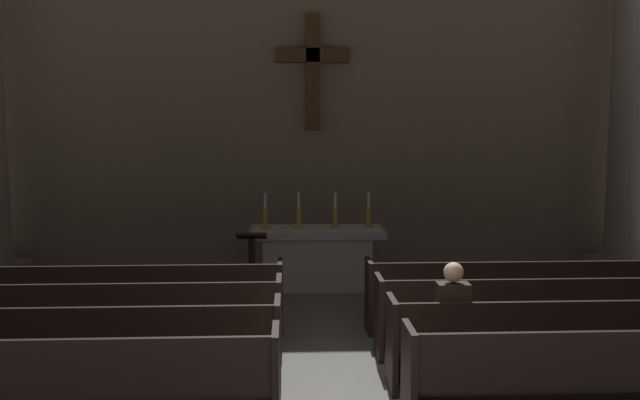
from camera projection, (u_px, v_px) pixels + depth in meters
The scene contains 17 objects.
pew_left_row_1 at pixel (35, 387), 5.54m from camera, with size 4.11×0.50×0.95m.
pew_left_row_2 at pixel (72, 349), 6.49m from camera, with size 4.11×0.50×0.95m.
pew_left_row_3 at pixel (100, 321), 7.44m from camera, with size 4.11×0.50×0.95m.
pew_left_row_4 at pixel (121, 299), 8.39m from camera, with size 4.11×0.50×0.95m.
pew_right_row_1 at pixel (638, 376), 5.78m from camera, with size 4.11×0.50×0.95m.
pew_right_row_2 at pixel (589, 341), 6.73m from camera, with size 4.11×0.50×0.95m.
pew_right_row_3 at pixel (551, 315), 7.69m from camera, with size 4.11×0.50×0.95m.
pew_right_row_4 at pixel (523, 294), 8.64m from camera, with size 4.11×0.50×0.95m.
column_right_fourth at pixel (631, 120), 12.12m from camera, with size 1.11×1.11×5.75m.
altar at pixel (317, 256), 10.90m from camera, with size 2.20×0.90×1.01m.
candlestick_outer_left at pixel (265, 217), 10.79m from camera, with size 0.16×0.16×0.58m.
candlestick_inner_left at pixel (299, 217), 10.81m from camera, with size 0.16×0.16×0.58m.
candlestick_inner_right at pixel (335, 217), 10.84m from camera, with size 0.16×0.16×0.58m.
candlestick_outer_right at pixel (368, 217), 10.87m from camera, with size 0.16×0.16×0.58m.
apse_with_cross at pixel (312, 91), 12.70m from camera, with size 12.85×0.51×6.68m.
lectern at pixel (252, 272), 9.66m from camera, with size 0.44×0.36×1.15m.
lone_worshipper at pixel (450, 321), 6.68m from camera, with size 0.32×0.43×1.32m.
Camera 1 is at (-0.45, -5.48, 2.65)m, focal length 37.00 mm.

